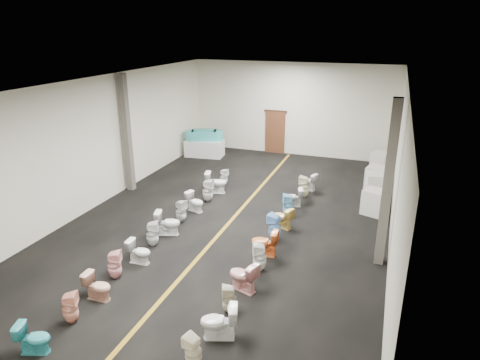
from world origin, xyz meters
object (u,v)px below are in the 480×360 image
(toilet_left_1, at_px, (70,308))
(toilet_right_6, at_px, (275,227))
(toilet_left_3, at_px, (114,265))
(toilet_left_7, at_px, (181,211))
(display_table, at_px, (205,148))
(toilet_right_5, at_px, (264,243))
(toilet_right_0, at_px, (193,352))
(toilet_right_1, at_px, (219,322))
(toilet_left_8, at_px, (195,202))
(toilet_right_3, at_px, (243,276))
(toilet_right_9, at_px, (293,197))
(toilet_right_11, at_px, (308,181))
(bathtub, at_px, (204,135))
(toilet_left_9, at_px, (208,191))
(appliance_crate_b, at_px, (376,187))
(toilet_left_4, at_px, (139,252))
(toilet_left_5, at_px, (152,234))
(toilet_left_10, at_px, (216,182))
(toilet_left_2, at_px, (98,286))
(toilet_left_11, at_px, (224,177))
(toilet_left_6, at_px, (168,223))
(toilet_right_2, at_px, (229,299))
(toilet_right_8, at_px, (288,205))
(toilet_right_10, at_px, (304,187))
(appliance_crate_d, at_px, (380,163))
(appliance_crate_c, at_px, (378,178))
(toilet_right_4, at_px, (260,257))
(appliance_crate_a, at_px, (374,202))
(toilet_left_0, at_px, (34,338))

(toilet_left_1, distance_m, toilet_right_6, 6.08)
(toilet_left_3, height_order, toilet_left_7, same)
(display_table, bearing_deg, toilet_right_5, -56.18)
(toilet_right_0, height_order, toilet_right_1, toilet_right_1)
(toilet_left_8, height_order, toilet_right_3, toilet_right_3)
(toilet_left_3, xyz_separation_m, toilet_right_9, (3.23, 6.11, -0.05))
(toilet_right_6, height_order, toilet_right_11, toilet_right_6)
(bathtub, distance_m, toilet_left_9, 5.89)
(appliance_crate_b, distance_m, toilet_right_9, 3.19)
(toilet_left_4, xyz_separation_m, toilet_left_8, (-0.06, 3.66, 0.01))
(toilet_left_5, height_order, toilet_right_6, toilet_right_6)
(toilet_left_10, height_order, toilet_right_6, toilet_right_6)
(toilet_left_2, distance_m, toilet_right_9, 7.63)
(toilet_left_11, bearing_deg, toilet_right_5, -137.29)
(toilet_left_4, bearing_deg, toilet_right_1, -124.89)
(display_table, height_order, toilet_right_0, display_table)
(toilet_left_6, height_order, toilet_left_8, toilet_left_6)
(toilet_right_2, distance_m, toilet_right_8, 5.49)
(toilet_left_11, distance_m, toilet_right_10, 3.33)
(toilet_left_3, height_order, toilet_right_8, toilet_right_8)
(appliance_crate_d, relative_size, toilet_left_6, 1.25)
(toilet_left_3, height_order, toilet_right_0, toilet_left_3)
(toilet_right_11, bearing_deg, toilet_left_9, -31.34)
(toilet_left_9, bearing_deg, appliance_crate_c, -66.60)
(toilet_right_4, bearing_deg, toilet_right_0, -23.87)
(bathtub, xyz_separation_m, toilet_right_1, (5.69, -11.93, -0.68))
(toilet_left_7, distance_m, toilet_right_10, 4.87)
(appliance_crate_c, distance_m, toilet_left_2, 11.32)
(appliance_crate_a, distance_m, toilet_left_5, 7.51)
(bathtub, relative_size, toilet_left_8, 2.62)
(toilet_right_2, bearing_deg, toilet_right_9, 158.40)
(toilet_left_7, height_order, toilet_left_10, toilet_left_10)
(toilet_right_2, bearing_deg, toilet_right_11, 157.04)
(toilet_left_10, height_order, toilet_right_5, toilet_left_10)
(toilet_left_9, bearing_deg, toilet_right_0, -164.81)
(toilet_right_2, distance_m, toilet_right_4, 1.92)
(toilet_left_6, distance_m, toilet_right_2, 4.33)
(toilet_left_1, relative_size, toilet_right_4, 0.93)
(bathtub, height_order, toilet_right_5, bathtub)
(toilet_left_0, relative_size, toilet_left_3, 0.86)
(appliance_crate_c, distance_m, toilet_left_7, 7.92)
(toilet_right_11, bearing_deg, appliance_crate_d, 160.87)
(appliance_crate_a, height_order, toilet_left_4, appliance_crate_a)
(toilet_left_10, height_order, toilet_right_3, toilet_left_10)
(toilet_right_11, bearing_deg, toilet_right_6, 20.01)
(toilet_left_2, distance_m, toilet_left_7, 4.44)
(toilet_left_4, xyz_separation_m, toilet_right_5, (3.08, 1.55, 0.05))
(toilet_left_10, bearing_deg, toilet_right_4, -159.00)
(toilet_left_11, distance_m, toilet_right_2, 8.22)
(display_table, relative_size, toilet_left_0, 2.75)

